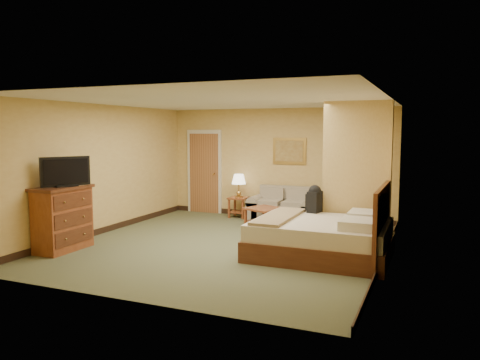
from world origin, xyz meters
The scene contains 17 objects.
floor centered at (0.00, 0.00, 0.00)m, with size 6.00×6.00×0.00m, color #505436.
ceiling centered at (0.00, 0.00, 2.60)m, with size 6.00×6.00×0.00m, color white.
back_wall centered at (0.00, 3.00, 1.30)m, with size 5.50×0.02×2.60m, color tan.
left_wall centered at (-2.75, 0.00, 1.30)m, with size 0.02×6.00×2.60m, color tan.
right_wall centered at (2.75, 0.00, 1.30)m, with size 0.02×6.00×2.60m, color tan.
partition centered at (2.15, 0.93, 1.30)m, with size 1.20×0.15×2.60m, color tan.
door centered at (-1.95, 2.96, 1.03)m, with size 0.94×0.16×2.10m.
baseboard centered at (0.00, 2.99, 0.06)m, with size 5.50×0.02×0.12m, color black.
loveseat centered at (0.28, 2.57, 0.26)m, with size 1.58×0.73×0.80m.
side_table centered at (-0.87, 2.65, 0.32)m, with size 0.44×0.44×0.49m.
table_lamp centered at (-0.87, 2.65, 0.91)m, with size 0.34×0.34×0.56m.
coffee_table centered at (0.12, 1.72, 0.31)m, with size 0.89×0.89×0.44m.
wall_picture centered at (0.28, 2.97, 1.60)m, with size 0.80×0.04×0.62m.
dresser centered at (-2.47, -1.41, 0.57)m, with size 0.55×1.05×1.12m.
tv centered at (-2.38, -1.41, 1.36)m, with size 0.45×0.77×0.51m.
bed centered at (1.81, -0.10, 0.33)m, with size 2.21×1.88×1.22m.
backpack centered at (1.46, 0.67, 0.86)m, with size 0.24×0.32×0.50m.
Camera 1 is at (3.44, -7.58, 2.07)m, focal length 35.00 mm.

